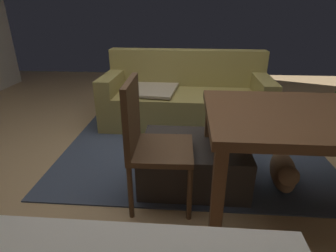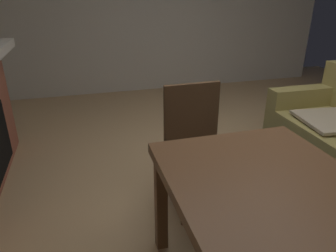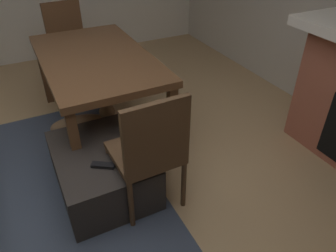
# 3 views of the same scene
# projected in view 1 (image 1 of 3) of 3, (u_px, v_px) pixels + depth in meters

# --- Properties ---
(floor) EXTENTS (7.70, 7.70, 0.00)m
(floor) POSITION_uv_depth(u_px,v_px,m) (166.00, 165.00, 2.51)
(floor) COLOR tan
(area_rug) EXTENTS (2.60, 2.00, 0.01)m
(area_rug) POSITION_uv_depth(u_px,v_px,m) (192.00, 146.00, 2.84)
(area_rug) COLOR #3D475B
(area_rug) RESTS_ON ground
(couch) EXTENTS (2.00, 0.90, 0.87)m
(couch) POSITION_uv_depth(u_px,v_px,m) (185.00, 98.00, 3.35)
(couch) COLOR #9E8E4C
(couch) RESTS_ON ground
(ottoman_coffee_table) EXTENTS (0.85, 0.65, 0.36)m
(ottoman_coffee_table) POSITION_uv_depth(u_px,v_px,m) (193.00, 162.00, 2.21)
(ottoman_coffee_table) COLOR #2D2826
(ottoman_coffee_table) RESTS_ON ground
(tv_remote) EXTENTS (0.13, 0.16, 0.02)m
(tv_remote) POSITION_uv_depth(u_px,v_px,m) (173.00, 139.00, 2.17)
(tv_remote) COLOR black
(tv_remote) RESTS_ON ottoman_coffee_table
(dining_table) EXTENTS (1.58, 0.92, 0.74)m
(dining_table) POSITION_uv_depth(u_px,v_px,m) (330.00, 124.00, 1.72)
(dining_table) COLOR brown
(dining_table) RESTS_ON ground
(dining_chair_west) EXTENTS (0.45, 0.45, 0.93)m
(dining_chair_west) POSITION_uv_depth(u_px,v_px,m) (148.00, 138.00, 1.86)
(dining_chair_west) COLOR #513823
(dining_chair_west) RESTS_ON ground
(small_dog) EXTENTS (0.31, 0.61, 0.28)m
(small_dog) POSITION_uv_depth(u_px,v_px,m) (283.00, 171.00, 2.13)
(small_dog) COLOR #8C6B4C
(small_dog) RESTS_ON ground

